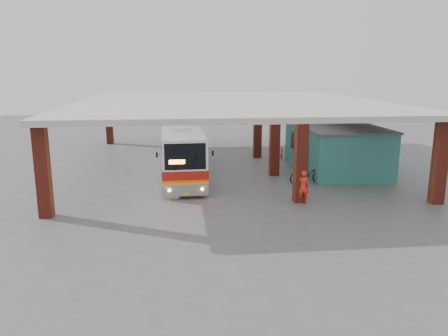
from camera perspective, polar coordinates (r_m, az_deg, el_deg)
name	(u,v)px	position (r m, az deg, el deg)	size (l,w,h in m)	color
ground	(235,188)	(25.55, 1.42, -2.67)	(90.00, 90.00, 0.00)	#515154
brick_columns	(246,138)	(30.15, 2.86, 3.92)	(20.10, 21.60, 4.35)	maroon
canopy_roof	(230,103)	(31.23, 0.77, 8.54)	(21.00, 23.00, 0.30)	#BDB7AA
shop_building	(335,148)	(30.85, 14.35, 2.59)	(5.20, 8.20, 3.11)	#296768
coach_bus	(181,149)	(28.65, -5.67, 2.44)	(2.79, 11.79, 3.41)	silver
motorcycle	(307,174)	(26.91, 10.77, -0.83)	(0.77, 2.20, 1.15)	black
pedestrian	(303,187)	(22.88, 10.26, -2.44)	(0.64, 0.42, 1.75)	red
red_chair	(280,154)	(34.17, 7.39, 1.88)	(0.52, 0.52, 0.89)	red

